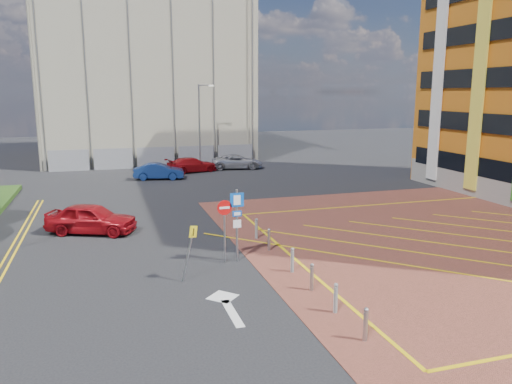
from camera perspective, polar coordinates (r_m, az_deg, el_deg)
name	(u,v)px	position (r m, az deg, el deg)	size (l,w,h in m)	color
ground	(232,270)	(21.00, -2.78, -8.89)	(140.00, 140.00, 0.00)	black
forecourt	(505,241)	(27.77, 26.59, -5.02)	(26.00, 26.00, 0.02)	brown
lamp_back	(200,123)	(48.03, -6.39, 7.83)	(1.53, 0.16, 8.00)	#9EA0A8
sign_cluster	(232,218)	(21.40, -2.72, -3.02)	(1.17, 0.12, 3.20)	#9EA0A8
warning_sign	(190,246)	(19.51, -7.56, -6.15)	(0.71, 0.41, 2.25)	#9EA0A8
bollard_row	(298,267)	(20.02, 4.87, -8.53)	(0.14, 11.14, 0.90)	#9EA0A8
construction_building	(143,58)	(59.42, -12.77, 14.70)	(21.20, 19.20, 22.00)	#ABA38C
construction_fence	(166,157)	(49.85, -10.22, 3.97)	(21.60, 0.06, 2.00)	gray
car_red_left	(91,218)	(27.43, -18.31, -2.88)	(1.86, 4.63, 1.58)	#9E0D15
car_blue_back	(159,171)	(42.93, -11.02, 2.34)	(1.45, 4.15, 1.37)	navy
car_red_back	(192,165)	(46.30, -7.33, 3.10)	(1.92, 4.73, 1.37)	maroon
car_silver_back	(237,162)	(48.07, -2.15, 3.48)	(2.25, 4.87, 1.35)	#A8A8AF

